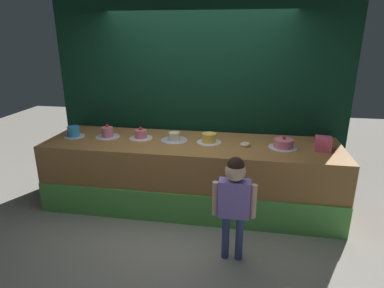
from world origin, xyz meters
TOP-DOWN VIEW (x-y plane):
  - ground_plane at (0.00, 0.00)m, footprint 12.00×12.00m
  - stage_platform at (0.00, 0.51)m, footprint 3.77×1.05m
  - curtain_backdrop at (0.00, 1.13)m, footprint 4.09×0.08m
  - child_figure at (0.61, -0.55)m, footprint 0.43×0.20m
  - pink_box at (1.60, 0.48)m, footprint 0.21×0.20m
  - donut at (0.69, 0.48)m, footprint 0.13×0.13m
  - cake_far_left at (-1.60, 0.48)m, footprint 0.28×0.28m
  - cake_left at (-1.14, 0.54)m, footprint 0.32×0.32m
  - cake_center_left at (-0.69, 0.56)m, footprint 0.30×0.30m
  - cake_center_right at (-0.23, 0.54)m, footprint 0.35×0.35m
  - cake_right at (0.23, 0.53)m, footprint 0.31×0.31m
  - cake_far_right at (1.14, 0.48)m, footprint 0.35×0.35m

SIDE VIEW (x-z plane):
  - ground_plane at x=0.00m, z-range 0.00..0.00m
  - stage_platform at x=0.00m, z-range 0.00..0.88m
  - child_figure at x=0.61m, z-range 0.16..1.28m
  - donut at x=0.69m, z-range 0.88..0.92m
  - cake_center_right at x=-0.23m, z-range 0.87..0.98m
  - cake_center_left at x=-0.69m, z-range 0.85..1.01m
  - cake_far_right at x=1.14m, z-range 0.86..1.01m
  - cake_right at x=0.23m, z-range 0.88..1.00m
  - cake_left at x=-1.14m, z-range 0.85..1.03m
  - cake_far_left at x=-1.60m, z-range 0.87..1.02m
  - pink_box at x=1.60m, z-range 0.88..1.04m
  - curtain_backdrop at x=0.00m, z-range 0.00..3.16m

